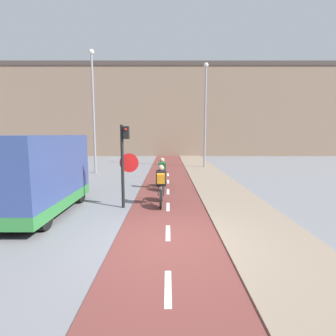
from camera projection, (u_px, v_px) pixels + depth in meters
The scene contains 10 objects.
ground_plane at pixel (168, 241), 6.45m from camera, with size 120.00×120.00×0.00m, color gray.
bike_lane at pixel (168, 241), 6.46m from camera, with size 2.65×60.00×0.02m.
sidewalk_strip at pixel (270, 240), 6.45m from camera, with size 2.40×60.00×0.05m.
building_row_background at pixel (168, 111), 32.96m from camera, with size 60.00×5.20×10.90m.
traffic_light_pole at pixel (125, 157), 9.17m from camera, with size 0.67×0.25×2.94m.
street_lamp_far at pixel (93, 101), 17.17m from camera, with size 0.36×0.36×8.02m.
street_lamp_sidewalk at pixel (205, 106), 19.98m from camera, with size 0.36×0.36×7.93m.
cyclist_near at pixel (161, 186), 9.60m from camera, with size 0.46×1.75×1.51m.
cyclist_far at pixel (162, 175), 12.51m from camera, with size 0.46×1.71×1.51m.
van at pixel (37, 176), 8.49m from camera, with size 1.99×4.51×2.58m.
Camera 1 is at (0.00, -6.16, 2.63)m, focal length 28.00 mm.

